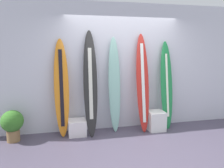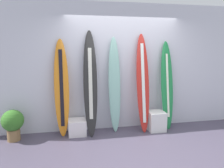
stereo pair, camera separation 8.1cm
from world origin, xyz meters
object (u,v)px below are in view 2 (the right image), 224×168
surfboard_sunset (62,88)px  potted_plant (13,123)px  surfboard_crimson (143,83)px  surfboard_emerald (167,86)px  display_block_center (156,121)px  display_block_left (77,127)px  surfboard_charcoal (90,84)px  surfboard_seafoam (115,86)px

surfboard_sunset → potted_plant: size_ratio=3.23×
surfboard_crimson → surfboard_emerald: size_ratio=1.08×
display_block_center → surfboard_emerald: bearing=24.3°
display_block_left → surfboard_charcoal: bearing=-1.8°
surfboard_crimson → surfboard_emerald: (0.59, 0.04, -0.08)m
surfboard_emerald → potted_plant: 3.34m
surfboard_sunset → surfboard_seafoam: surfboard_seafoam is taller
surfboard_seafoam → surfboard_crimson: 0.62m
surfboard_charcoal → surfboard_seafoam: bearing=9.6°
surfboard_sunset → surfboard_emerald: bearing=-0.9°
surfboard_seafoam → display_block_center: bearing=-11.1°
surfboard_crimson → surfboard_emerald: 0.60m
surfboard_emerald → display_block_left: 2.19m
surfboard_emerald → potted_plant: size_ratio=3.17×
surfboard_seafoam → potted_plant: surfboard_seafoam is taller
surfboard_emerald → potted_plant: (-3.29, -0.09, -0.61)m
surfboard_emerald → display_block_center: 0.83m
potted_plant → surfboard_crimson: bearing=1.1°
surfboard_sunset → surfboard_crimson: (1.74, -0.07, 0.06)m
surfboard_charcoal → display_block_left: surfboard_charcoal is taller
surfboard_charcoal → display_block_center: surfboard_charcoal is taller
surfboard_sunset → surfboard_charcoal: size_ratio=0.92×
surfboard_seafoam → surfboard_crimson: (0.62, -0.08, 0.04)m
surfboard_charcoal → display_block_center: size_ratio=5.10×
potted_plant → surfboard_charcoal: bearing=1.6°
surfboard_charcoal → display_block_left: 0.97m
surfboard_charcoal → surfboard_crimson: size_ratio=1.03×
surfboard_crimson → display_block_left: bearing=180.0°
surfboard_seafoam → surfboard_emerald: size_ratio=1.04×
surfboard_crimson → potted_plant: surfboard_crimson is taller
surfboard_sunset → surfboard_charcoal: (0.59, -0.08, 0.09)m
surfboard_sunset → surfboard_emerald: size_ratio=1.02×
display_block_center → potted_plant: (-2.99, 0.05, 0.15)m
potted_plant → surfboard_emerald: bearing=1.5°
surfboard_charcoal → potted_plant: 1.71m
surfboard_sunset → surfboard_crimson: size_ratio=0.94×
surfboard_crimson → surfboard_seafoam: bearing=172.5°
surfboard_emerald → surfboard_crimson: bearing=-176.5°
surfboard_seafoam → surfboard_emerald: 1.21m
surfboard_sunset → display_block_left: 0.89m
surfboard_crimson → display_block_center: bearing=-18.2°
surfboard_charcoal → display_block_left: bearing=178.2°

